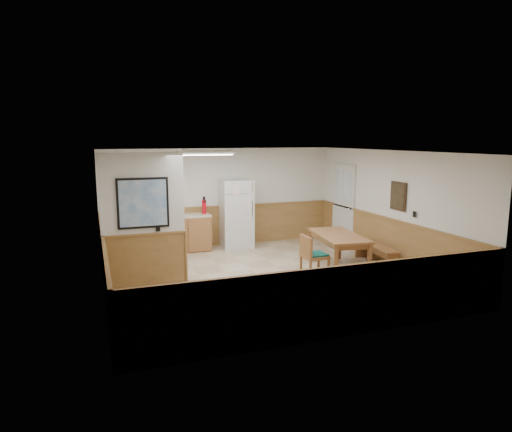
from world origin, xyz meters
name	(u,v)px	position (x,y,z in m)	size (l,w,h in m)	color
ground	(261,277)	(0.00, 0.00, 0.00)	(6.00, 6.00, 0.00)	tan
ceiling	(262,152)	(0.00, 0.00, 2.50)	(6.00, 6.00, 0.02)	white
back_wall	(221,197)	(0.00, 3.00, 1.25)	(6.00, 0.02, 2.50)	white
right_wall	(390,208)	(3.00, 0.00, 1.25)	(0.02, 6.00, 2.50)	white
left_wall	(100,226)	(-3.00, 0.00, 1.25)	(0.02, 6.00, 2.50)	white
wainscot_back	(221,226)	(0.00, 2.98, 0.50)	(6.00, 0.04, 1.00)	#A27241
wainscot_right	(388,242)	(2.98, 0.00, 0.50)	(0.04, 6.00, 1.00)	#A27241
wainscot_left	(104,267)	(-2.98, 0.00, 0.50)	(0.04, 6.00, 1.00)	#A27241
partition_wall	(143,222)	(-2.25, 0.19, 1.23)	(1.50, 0.20, 2.50)	white
kitchen_counter	(177,233)	(-1.21, 2.68, 0.46)	(2.20, 0.61, 1.00)	#9E6138
exterior_door	(343,205)	(2.96, 1.90, 1.05)	(0.07, 1.02, 2.15)	silver
kitchen_window	(136,189)	(-2.10, 2.98, 1.55)	(0.80, 0.04, 1.00)	silver
wall_painting	(398,196)	(2.97, -0.30, 1.55)	(0.04, 0.50, 0.60)	#352415
fluorescent_fixture	(205,153)	(-0.80, 1.30, 2.45)	(1.20, 0.30, 0.09)	silver
refrigerator	(236,214)	(0.30, 2.63, 0.86)	(0.79, 0.74, 1.73)	silver
dining_table	(338,239)	(1.73, 0.00, 0.66)	(1.04, 1.75, 0.75)	brown
dining_bench	(376,250)	(2.69, 0.00, 0.34)	(0.47, 1.49, 0.45)	brown
dining_chair	(311,253)	(0.94, -0.31, 0.49)	(0.66, 0.48, 0.85)	brown
fire_extinguisher	(204,206)	(-0.52, 2.66, 1.09)	(0.12, 0.12, 0.43)	red
soap_bottle	(129,213)	(-2.33, 2.63, 1.03)	(0.08, 0.08, 0.25)	#167D29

